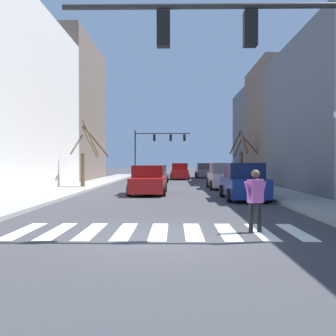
# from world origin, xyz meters

# --- Properties ---
(ground_plane) EXTENTS (240.00, 240.00, 0.00)m
(ground_plane) POSITION_xyz_m (0.00, 0.00, 0.00)
(ground_plane) COLOR #38383D
(building_row_left) EXTENTS (6.00, 41.38, 13.47)m
(building_row_left) POSITION_xyz_m (-10.46, 16.24, 5.78)
(building_row_left) COLOR gray
(building_row_left) RESTS_ON ground_plane
(building_row_right) EXTENTS (6.00, 44.62, 10.40)m
(building_row_right) POSITION_xyz_m (10.46, 16.97, 4.69)
(building_row_right) COLOR gray
(building_row_right) RESTS_ON ground_plane
(crosswalk_stripes) EXTENTS (7.65, 2.60, 0.01)m
(crosswalk_stripes) POSITION_xyz_m (-0.00, 1.03, 0.00)
(crosswalk_stripes) COLOR white
(crosswalk_stripes) RESTS_ON ground_plane
(traffic_signal_near) EXTENTS (7.06, 0.28, 5.99)m
(traffic_signal_near) POSITION_xyz_m (2.60, 0.21, 4.37)
(traffic_signal_near) COLOR #2D2D2D
(traffic_signal_near) RESTS_ON ground_plane
(traffic_signal_far) EXTENTS (7.13, 0.28, 5.90)m
(traffic_signal_far) POSITION_xyz_m (-1.99, 41.16, 4.40)
(traffic_signal_far) COLOR #2D2D2D
(traffic_signal_far) RESTS_ON ground_plane
(car_parked_right_mid) EXTENTS (1.96, 4.53, 1.70)m
(car_parked_right_mid) POSITION_xyz_m (3.82, 36.49, 0.79)
(car_parked_right_mid) COLOR gray
(car_parked_right_mid) RESTS_ON ground_plane
(car_parked_left_far) EXTENTS (2.11, 4.26, 1.78)m
(car_parked_left_far) POSITION_xyz_m (3.75, 17.56, 0.82)
(car_parked_left_far) COLOR silver
(car_parked_left_far) RESTS_ON ground_plane
(car_driving_toward_lane) EXTENTS (2.07, 4.87, 1.65)m
(car_driving_toward_lane) POSITION_xyz_m (-1.09, 13.06, 0.77)
(car_driving_toward_lane) COLOR red
(car_driving_toward_lane) RESTS_ON ground_plane
(car_driving_away_lane) EXTENTS (2.00, 4.33, 1.70)m
(car_driving_away_lane) POSITION_xyz_m (0.94, 31.89, 0.79)
(car_driving_away_lane) COLOR red
(car_driving_away_lane) RESTS_ON ground_plane
(car_parked_left_near) EXTENTS (2.03, 4.50, 1.79)m
(car_parked_left_near) POSITION_xyz_m (3.79, 9.90, 0.83)
(car_parked_left_near) COLOR navy
(car_parked_left_near) RESTS_ON ground_plane
(car_at_intersection) EXTENTS (2.08, 4.29, 1.56)m
(car_at_intersection) POSITION_xyz_m (-1.19, 25.87, 0.73)
(car_at_intersection) COLOR gray
(car_at_intersection) RESTS_ON ground_plane
(pedestrian_crossing_street) EXTENTS (0.66, 0.41, 1.64)m
(pedestrian_crossing_street) POSITION_xyz_m (2.51, 0.89, 0.97)
(pedestrian_crossing_street) COLOR black
(pedestrian_crossing_street) RESTS_ON ground_plane
(street_tree_right_far) EXTENTS (2.35, 2.90, 4.39)m
(street_tree_right_far) POSITION_xyz_m (6.17, 24.56, 2.39)
(street_tree_right_far) COLOR brown
(street_tree_right_far) RESTS_ON sidewalk_right
(street_tree_left_near) EXTENTS (2.35, 1.99, 4.60)m
(street_tree_left_near) POSITION_xyz_m (-5.65, 17.57, 2.23)
(street_tree_left_near) COLOR brown
(street_tree_left_near) RESTS_ON sidewalk_left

